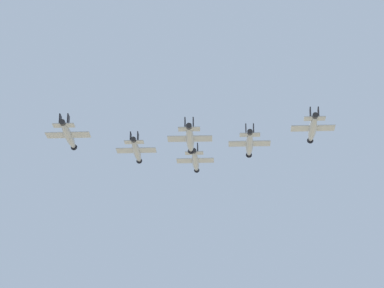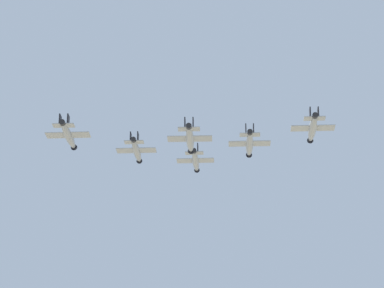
{
  "view_description": "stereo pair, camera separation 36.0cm",
  "coord_description": "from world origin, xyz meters",
  "px_view_note": "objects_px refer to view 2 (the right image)",
  "views": [
    {
      "loc": [
        -221.35,
        -36.42,
        6.0
      ],
      "look_at": [
        -19.88,
        -26.31,
        89.42
      ],
      "focal_mm": 82.54,
      "sensor_mm": 36.0,
      "label": 1
    },
    {
      "loc": [
        -221.33,
        -36.78,
        6.0
      ],
      "look_at": [
        -19.88,
        -26.31,
        89.42
      ],
      "focal_mm": 82.54,
      "sensor_mm": 36.0,
      "label": 2
    }
  ],
  "objects_px": {
    "jet_lead": "(196,161)",
    "jet_left_wingman": "(137,151)",
    "jet_right_wingman": "(249,144)",
    "jet_left_outer": "(69,136)",
    "jet_slot_rear": "(190,139)",
    "jet_right_outer": "(312,129)"
  },
  "relations": [
    {
      "from": "jet_lead",
      "to": "jet_left_wingman",
      "type": "bearing_deg",
      "value": 140.52
    },
    {
      "from": "jet_lead",
      "to": "jet_left_wingman",
      "type": "xyz_separation_m",
      "value": [
        -17.03,
        14.22,
        -3.6
      ]
    },
    {
      "from": "jet_right_wingman",
      "to": "jet_left_outer",
      "type": "distance_m",
      "value": 46.48
    },
    {
      "from": "jet_lead",
      "to": "jet_right_outer",
      "type": "distance_m",
      "value": 44.72
    },
    {
      "from": "jet_lead",
      "to": "jet_left_outer",
      "type": "bearing_deg",
      "value": 140.52
    },
    {
      "from": "jet_lead",
      "to": "jet_left_wingman",
      "type": "relative_size",
      "value": 1.01
    },
    {
      "from": "jet_lead",
      "to": "jet_slot_rear",
      "type": "relative_size",
      "value": 0.97
    },
    {
      "from": "jet_left_wingman",
      "to": "jet_right_outer",
      "type": "xyz_separation_m",
      "value": [
        -16.52,
        -43.26,
        -1.97
      ]
    },
    {
      "from": "jet_right_wingman",
      "to": "jet_left_outer",
      "type": "height_order",
      "value": "jet_right_wingman"
    },
    {
      "from": "jet_right_outer",
      "to": "jet_slot_rear",
      "type": "distance_m",
      "value": 28.82
    },
    {
      "from": "jet_slot_rear",
      "to": "jet_right_wingman",
      "type": "bearing_deg",
      "value": -40.96
    },
    {
      "from": "jet_right_wingman",
      "to": "jet_slot_rear",
      "type": "distance_m",
      "value": 22.86
    },
    {
      "from": "jet_left_outer",
      "to": "jet_right_outer",
      "type": "height_order",
      "value": "jet_right_outer"
    },
    {
      "from": "jet_lead",
      "to": "jet_right_wingman",
      "type": "relative_size",
      "value": 0.96
    },
    {
      "from": "jet_slot_rear",
      "to": "jet_left_wingman",
      "type": "bearing_deg",
      "value": 39.77
    },
    {
      "from": "jet_left_wingman",
      "to": "jet_right_outer",
      "type": "bearing_deg",
      "value": -111.18
    },
    {
      "from": "jet_left_wingman",
      "to": "jet_slot_rear",
      "type": "distance_m",
      "value": 22.57
    },
    {
      "from": "jet_left_outer",
      "to": "jet_right_outer",
      "type": "xyz_separation_m",
      "value": [
        0.51,
        -57.48,
        0.72
      ]
    },
    {
      "from": "jet_lead",
      "to": "jet_left_wingman",
      "type": "height_order",
      "value": "jet_lead"
    },
    {
      "from": "jet_lead",
      "to": "jet_right_outer",
      "type": "relative_size",
      "value": 0.99
    },
    {
      "from": "jet_left_wingman",
      "to": "jet_lead",
      "type": "bearing_deg",
      "value": -40.13
    },
    {
      "from": "jet_right_wingman",
      "to": "jet_left_outer",
      "type": "relative_size",
      "value": 1.01
    }
  ]
}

